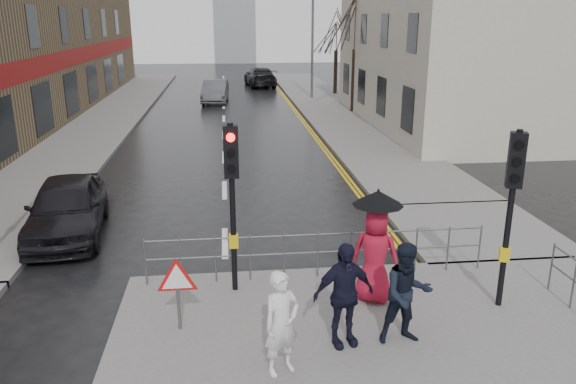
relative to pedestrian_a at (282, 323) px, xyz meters
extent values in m
plane|color=black|center=(-0.87, 2.64, -0.98)|extent=(120.00, 120.00, 0.00)
cube|color=#605E5B|center=(-7.37, 25.64, -0.91)|extent=(4.00, 44.00, 0.14)
cube|color=#605E5B|center=(5.63, 27.64, -0.91)|extent=(4.00, 40.00, 0.14)
cube|color=#605E5B|center=(5.63, 5.64, -0.91)|extent=(4.00, 4.20, 0.14)
cube|color=#B3AD9C|center=(11.13, 20.64, 2.52)|extent=(9.00, 16.00, 7.00)
cylinder|color=black|center=(-0.67, 2.84, 0.86)|extent=(0.11, 0.11, 3.40)
cube|color=black|center=(-0.67, 2.84, 2.01)|extent=(0.28, 0.22, 1.00)
cylinder|color=#FF0C07|center=(-0.67, 2.70, 2.31)|extent=(0.16, 0.04, 0.16)
cylinder|color=black|center=(-0.67, 2.70, 2.01)|extent=(0.16, 0.04, 0.16)
cylinder|color=black|center=(-0.67, 2.70, 1.71)|extent=(0.16, 0.04, 0.16)
cube|color=gold|center=(-0.67, 2.84, 0.21)|extent=(0.18, 0.14, 0.28)
cylinder|color=black|center=(4.33, 1.64, 0.86)|extent=(0.11, 0.11, 3.40)
cube|color=black|center=(4.33, 1.64, 2.01)|extent=(0.34, 0.30, 1.00)
cylinder|color=black|center=(4.29, 1.51, 2.31)|extent=(0.16, 0.09, 0.16)
cylinder|color=black|center=(4.29, 1.51, 2.01)|extent=(0.16, 0.09, 0.16)
cylinder|color=black|center=(4.29, 1.51, 1.71)|extent=(0.16, 0.09, 0.16)
cube|color=gold|center=(4.33, 1.64, 0.21)|extent=(0.22, 0.19, 0.28)
cylinder|color=#595B5E|center=(-2.47, 3.24, -0.34)|extent=(0.04, 0.04, 1.00)
cylinder|color=#595B5E|center=(4.63, 3.24, -0.34)|extent=(0.04, 0.04, 1.00)
cylinder|color=#595B5E|center=(1.08, 3.24, 0.11)|extent=(7.10, 0.04, 0.04)
cylinder|color=#595B5E|center=(1.08, 3.24, -0.29)|extent=(7.10, 0.04, 0.04)
cylinder|color=#595B5E|center=(5.63, 2.14, -0.34)|extent=(0.04, 0.04, 1.00)
cylinder|color=#595B5E|center=(-1.67, 1.44, -0.41)|extent=(0.06, 0.06, 0.85)
cylinder|color=red|center=(-1.67, 1.44, 0.11)|extent=(0.80, 0.03, 0.80)
cylinder|color=white|center=(-1.67, 1.42, 0.11)|extent=(0.60, 0.03, 0.60)
cylinder|color=#595B5E|center=(5.13, 30.64, 3.16)|extent=(0.16, 0.16, 8.00)
cylinder|color=black|center=(6.63, 24.64, 0.91)|extent=(0.26, 0.26, 3.50)
cylinder|color=black|center=(7.13, 32.64, 0.66)|extent=(0.26, 0.26, 3.00)
imported|color=silver|center=(0.00, 0.00, 0.00)|extent=(0.73, 0.64, 1.67)
imported|color=black|center=(2.15, 0.62, 0.05)|extent=(0.89, 0.71, 1.77)
imported|color=#AC142D|center=(2.00, 2.10, 0.10)|extent=(1.09, 0.96, 1.88)
cylinder|color=black|center=(2.00, 2.10, 0.20)|extent=(0.02, 0.02, 2.08)
cone|color=black|center=(2.00, 2.10, 1.25)|extent=(0.96, 0.96, 0.28)
imported|color=black|center=(1.09, 0.67, 0.07)|extent=(1.14, 0.67, 1.82)
imported|color=black|center=(-4.87, 6.65, -0.23)|extent=(2.23, 4.56, 1.50)
imported|color=#4A4C50|center=(-1.38, 29.96, -0.26)|extent=(1.84, 4.48, 1.44)
imported|color=black|center=(2.11, 38.53, -0.22)|extent=(2.58, 5.41, 1.52)
camera|label=1|loc=(-0.73, -7.46, 4.43)|focal=35.00mm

